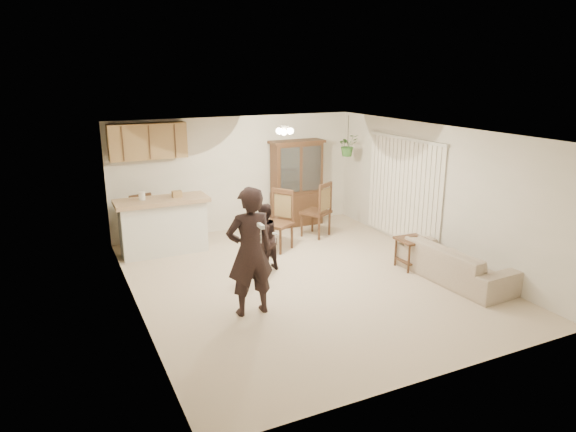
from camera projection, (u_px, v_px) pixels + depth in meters
name	position (u px, v px, depth m)	size (l,w,h in m)	color
floor	(304.00, 279.00, 8.77)	(6.50, 6.50, 0.00)	beige
ceiling	(305.00, 132.00, 8.09)	(5.50, 6.50, 0.02)	white
wall_back	(237.00, 174.00, 11.25)	(5.50, 0.02, 2.50)	silver
wall_front	(440.00, 278.00, 5.60)	(5.50, 0.02, 2.50)	silver
wall_left	(133.00, 230.00, 7.29)	(0.02, 6.50, 2.50)	silver
wall_right	(435.00, 192.00, 9.56)	(0.02, 6.50, 2.50)	silver
breakfast_bar	(164.00, 228.00, 9.91)	(1.60, 0.55, 1.00)	silver
bar_top	(162.00, 201.00, 9.76)	(1.75, 0.70, 0.08)	tan
upper_cabinets	(148.00, 141.00, 10.08)	(1.50, 0.34, 0.70)	olive
vertical_blinds	(403.00, 190.00, 10.37)	(0.06, 2.30, 2.10)	white
ceiling_fixture	(284.00, 130.00, 9.24)	(0.36, 0.36, 0.20)	#FFEBBF
hanging_plant	(348.00, 145.00, 11.30)	(0.43, 0.37, 0.48)	#275C25
plant_cord	(348.00, 130.00, 11.21)	(0.01, 0.01, 0.65)	black
sofa	(455.00, 259.00, 8.67)	(1.87, 0.73, 0.73)	beige
adult	(250.00, 255.00, 7.31)	(0.66, 0.43, 1.80)	black
child	(263.00, 235.00, 8.94)	(0.66, 0.51, 1.35)	black
china_hutch	(297.00, 184.00, 11.65)	(1.23, 0.47, 1.94)	#3D2916
side_table	(412.00, 253.00, 9.21)	(0.52, 0.52, 0.61)	#3D2916
chair_bar	(148.00, 235.00, 10.12)	(0.59, 0.59, 1.10)	#3D2916
chair_hutch_left	(277.00, 233.00, 10.14)	(0.73, 0.73, 1.19)	#3D2916
chair_hutch_right	(316.00, 221.00, 10.99)	(0.72, 0.72, 1.19)	#3D2916
controller_adult	(261.00, 226.00, 6.77)	(0.05, 0.17, 0.05)	silver
controller_child	(275.00, 234.00, 8.73)	(0.03, 0.11, 0.03)	silver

